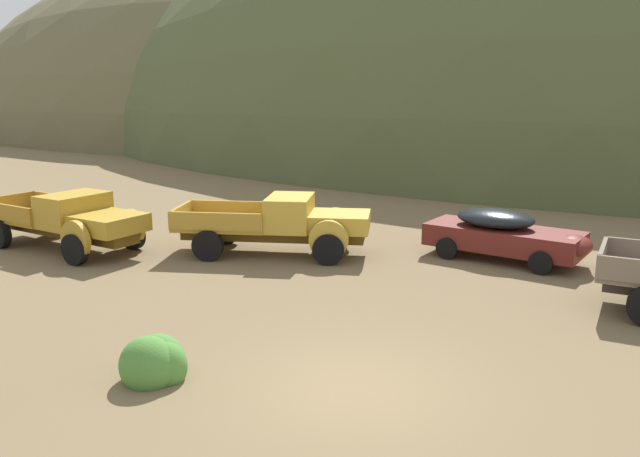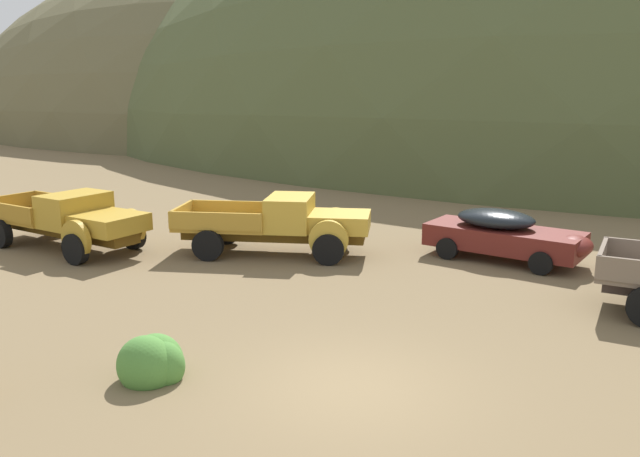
% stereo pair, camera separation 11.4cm
% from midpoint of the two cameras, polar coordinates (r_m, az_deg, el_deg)
% --- Properties ---
extents(ground_plane, '(300.00, 300.00, 0.00)m').
position_cam_midpoint_polar(ground_plane, '(11.79, 3.03, -14.04)').
color(ground_plane, brown).
extents(hill_center, '(103.46, 67.49, 44.80)m').
position_cam_midpoint_polar(hill_center, '(76.87, 4.64, 8.73)').
color(hill_center, brown).
rests_on(hill_center, ground).
extents(truck_mustard, '(6.64, 3.72, 1.89)m').
position_cam_midpoint_polar(truck_mustard, '(22.21, -21.00, 0.69)').
color(truck_mustard, '#593D12').
rests_on(truck_mustard, ground).
extents(truck_faded_yellow, '(6.38, 3.21, 1.89)m').
position_cam_midpoint_polar(truck_faded_yellow, '(20.24, -2.74, 0.41)').
color(truck_faded_yellow, brown).
rests_on(truck_faded_yellow, ground).
extents(car_oxblood, '(5.19, 3.14, 1.57)m').
position_cam_midpoint_polar(car_oxblood, '(20.36, 16.64, -0.56)').
color(car_oxblood, maroon).
rests_on(car_oxblood, ground).
extents(bush_lone_scrub, '(1.21, 1.23, 1.10)m').
position_cam_midpoint_polar(bush_lone_scrub, '(12.38, -14.44, -11.64)').
color(bush_lone_scrub, '#4C8438').
rests_on(bush_lone_scrub, ground).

